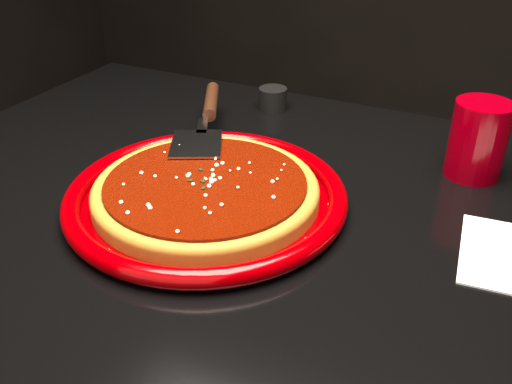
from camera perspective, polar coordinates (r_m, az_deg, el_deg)
plate at (r=0.77m, az=-4.99°, el=-0.41°), size 0.39×0.39×0.03m
pizza_crust at (r=0.77m, az=-5.01°, el=-0.13°), size 0.31×0.31×0.02m
pizza_crust_rim at (r=0.76m, az=-5.03°, el=0.36°), size 0.31×0.31×0.02m
pizza_sauce at (r=0.76m, az=-5.05°, el=0.72°), size 0.27×0.27×0.01m
parmesan_dusting at (r=0.76m, az=-5.08°, el=1.22°), size 0.26×0.26×0.01m
basil_flecks at (r=0.76m, az=-5.07°, el=1.14°), size 0.24×0.24×0.00m
pizza_server at (r=0.93m, az=-5.04°, el=7.37°), size 0.22×0.32×0.02m
cup at (r=0.89m, az=21.32°, el=4.89°), size 0.09×0.09×0.11m
ramekin at (r=1.08m, az=1.70°, el=9.32°), size 0.07×0.07×0.04m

